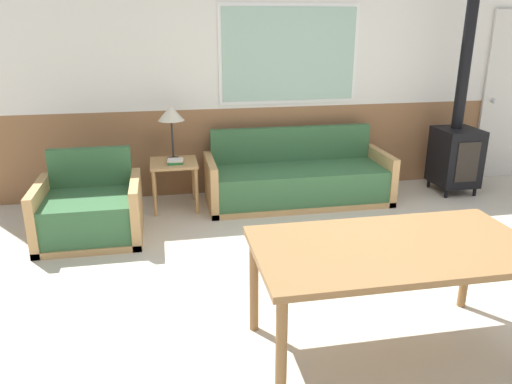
{
  "coord_description": "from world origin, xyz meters",
  "views": [
    {
      "loc": [
        -1.46,
        -3.06,
        1.96
      ],
      "look_at": [
        -0.68,
        1.03,
        0.52
      ],
      "focal_mm": 35.0,
      "sensor_mm": 36.0,
      "label": 1
    }
  ],
  "objects_px": {
    "couch": "(298,181)",
    "armchair": "(90,213)",
    "dining_table": "(394,256)",
    "wood_stove": "(457,143)",
    "side_table": "(174,170)",
    "table_lamp": "(171,115)"
  },
  "relations": [
    {
      "from": "couch",
      "to": "dining_table",
      "type": "distance_m",
      "value": 2.76
    },
    {
      "from": "side_table",
      "to": "table_lamp",
      "type": "distance_m",
      "value": 0.59
    },
    {
      "from": "couch",
      "to": "dining_table",
      "type": "bearing_deg",
      "value": -93.66
    },
    {
      "from": "wood_stove",
      "to": "side_table",
      "type": "bearing_deg",
      "value": 178.91
    },
    {
      "from": "table_lamp",
      "to": "dining_table",
      "type": "height_order",
      "value": "table_lamp"
    },
    {
      "from": "side_table",
      "to": "dining_table",
      "type": "bearing_deg",
      "value": -66.86
    },
    {
      "from": "dining_table",
      "to": "wood_stove",
      "type": "relative_size",
      "value": 0.7
    },
    {
      "from": "side_table",
      "to": "dining_table",
      "type": "xyz_separation_m",
      "value": [
        1.19,
        -2.79,
        0.22
      ]
    },
    {
      "from": "dining_table",
      "to": "wood_stove",
      "type": "xyz_separation_m",
      "value": [
        2.09,
        2.72,
        -0.06
      ]
    },
    {
      "from": "dining_table",
      "to": "wood_stove",
      "type": "distance_m",
      "value": 3.44
    },
    {
      "from": "couch",
      "to": "armchair",
      "type": "relative_size",
      "value": 2.17
    },
    {
      "from": "armchair",
      "to": "wood_stove",
      "type": "height_order",
      "value": "wood_stove"
    },
    {
      "from": "couch",
      "to": "armchair",
      "type": "bearing_deg",
      "value": -164.84
    },
    {
      "from": "couch",
      "to": "table_lamp",
      "type": "distance_m",
      "value": 1.57
    },
    {
      "from": "armchair",
      "to": "couch",
      "type": "bearing_deg",
      "value": 14.34
    },
    {
      "from": "side_table",
      "to": "wood_stove",
      "type": "relative_size",
      "value": 0.22
    },
    {
      "from": "table_lamp",
      "to": "dining_table",
      "type": "distance_m",
      "value": 3.13
    },
    {
      "from": "couch",
      "to": "wood_stove",
      "type": "xyz_separation_m",
      "value": [
        1.92,
        -0.0,
        0.35
      ]
    },
    {
      "from": "armchair",
      "to": "wood_stove",
      "type": "distance_m",
      "value": 4.15
    },
    {
      "from": "dining_table",
      "to": "wood_stove",
      "type": "height_order",
      "value": "wood_stove"
    },
    {
      "from": "table_lamp",
      "to": "wood_stove",
      "type": "relative_size",
      "value": 0.25
    },
    {
      "from": "armchair",
      "to": "dining_table",
      "type": "relative_size",
      "value": 0.57
    }
  ]
}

